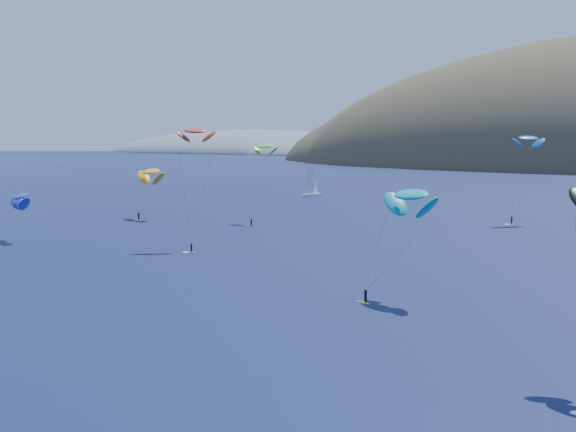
# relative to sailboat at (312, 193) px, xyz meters

# --- Properties ---
(headland) EXTENTS (460.00, 250.00, 60.00)m
(headland) POSITION_rel_sailboat_xyz_m (-375.24, 533.79, -4.27)
(headland) COLOR slate
(headland) RESTS_ON ground
(sailboat) EXTENTS (8.82, 8.35, 10.55)m
(sailboat) POSITION_rel_sailboat_xyz_m (0.00, 0.00, 0.00)
(sailboat) COLOR white
(sailboat) RESTS_ON ground
(kitesurfer_1) EXTENTS (11.73, 9.84, 15.09)m
(kitesurfer_1) POSITION_rel_sailboat_xyz_m (4.55, -87.20, 11.17)
(kitesurfer_1) COLOR #DEFA1B
(kitesurfer_1) RESTS_ON ground
(kitesurfer_3) EXTENTS (6.92, 11.13, 20.59)m
(kitesurfer_3) POSITION_rel_sailboat_xyz_m (33.96, -78.22, 17.71)
(kitesurfer_3) COLOR #DEFA1B
(kitesurfer_3) RESTS_ON ground
(kitesurfer_4) EXTENTS (8.24, 9.17, 22.99)m
(kitesurfer_4) POSITION_rel_sailboat_xyz_m (88.80, -46.08, 19.72)
(kitesurfer_4) COLOR #DEFA1B
(kitesurfer_4) RESTS_ON ground
(kitesurfer_5) EXTENTS (10.64, 10.63, 16.53)m
(kitesurfer_5) POSITION_rel_sailboat_xyz_m (102.15, -143.94, 12.91)
(kitesurfer_5) COLOR #DEFA1B
(kitesurfer_5) RESTS_ON ground
(kitesurfer_9) EXTENTS (7.86, 9.89, 24.27)m
(kitesurfer_9) POSITION_rel_sailboat_xyz_m (47.88, -121.72, 21.33)
(kitesurfer_9) COLOR #DEFA1B
(kitesurfer_9) RESTS_ON ground
(kitesurfer_10) EXTENTS (9.94, 12.76, 11.64)m
(kitesurfer_10) POSITION_rel_sailboat_xyz_m (11.73, -133.74, 8.19)
(kitesurfer_10) COLOR #DEFA1B
(kitesurfer_10) RESTS_ON ground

